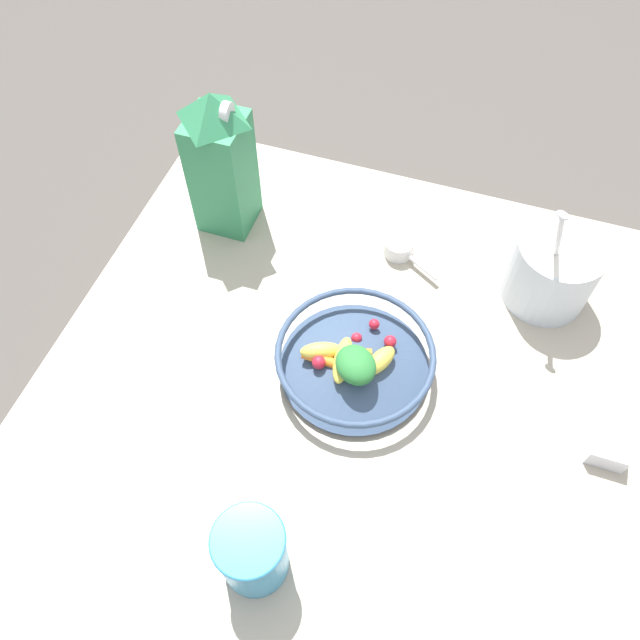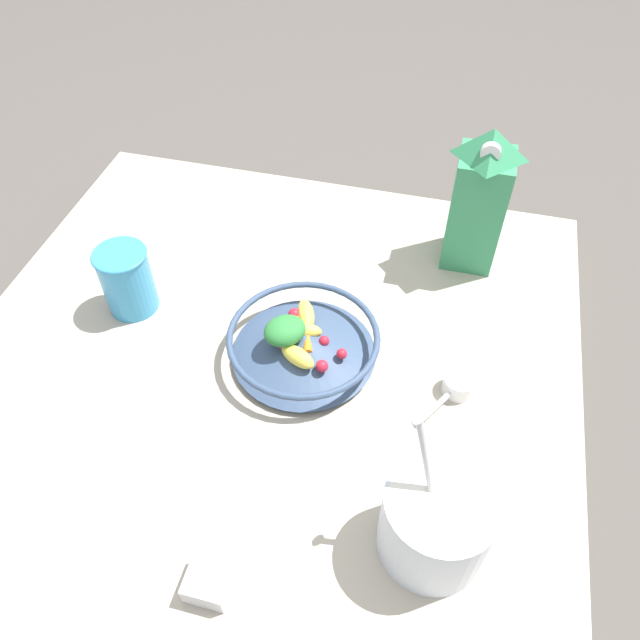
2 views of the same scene
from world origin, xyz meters
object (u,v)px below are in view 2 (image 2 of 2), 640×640
at_px(drinking_cup, 127,279).
at_px(spice_jar, 209,582).
at_px(milk_carton, 479,198).
at_px(yogurt_tub, 436,520).
at_px(fruit_bowl, 303,342).

bearing_deg(drinking_cup, spice_jar, -54.30).
xyz_separation_m(milk_carton, spice_jar, (-0.24, -0.65, -0.11)).
height_order(milk_carton, spice_jar, milk_carton).
relative_size(milk_carton, yogurt_tub, 1.16).
relative_size(fruit_bowl, drinking_cup, 2.00).
relative_size(yogurt_tub, drinking_cup, 1.91).
relative_size(milk_carton, spice_jar, 5.05).
relative_size(fruit_bowl, milk_carton, 0.90).
distance_m(fruit_bowl, spice_jar, 0.36).
bearing_deg(milk_carton, fruit_bowl, -127.46).
height_order(fruit_bowl, yogurt_tub, yogurt_tub).
distance_m(drinking_cup, spice_jar, 0.49).
relative_size(fruit_bowl, spice_jar, 4.54).
bearing_deg(fruit_bowl, milk_carton, 52.54).
distance_m(fruit_bowl, yogurt_tub, 0.34).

